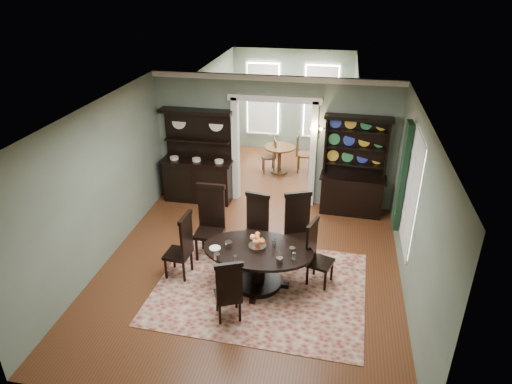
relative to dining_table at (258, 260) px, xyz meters
The scene contains 19 objects.
room 1.13m from the dining_table, 124.95° to the left, with size 5.51×6.01×3.01m.
parlor 5.91m from the dining_table, 92.31° to the left, with size 3.51×3.50×3.01m.
doorway_trim 3.48m from the dining_table, 94.08° to the left, with size 2.08×0.25×2.57m.
right_window 2.95m from the dining_table, 26.42° to the left, with size 0.15×1.47×2.12m.
wall_sconce 3.50m from the dining_table, 77.16° to the left, with size 0.27×0.21×0.21m.
rug 0.52m from the dining_table, 52.85° to the right, with size 3.61×2.84×0.01m, color maroon.
dining_table is the anchor object (origin of this frame).
centerpiece 0.30m from the dining_table, 118.90° to the left, with size 1.52×0.98×0.25m.
chair_far_left 1.38m from the dining_table, 142.28° to the left, with size 0.56×0.51×1.45m.
chair_far_mid 1.03m from the dining_table, 102.42° to the left, with size 0.53×0.51×1.26m.
chair_far_right 1.15m from the dining_table, 58.40° to the left, with size 0.65×0.63×1.37m.
chair_end_left 1.37m from the dining_table, behind, with size 0.48×0.50×1.27m.
chair_end_right 1.01m from the dining_table, 16.69° to the left, with size 0.54×0.55×1.20m.
chair_near 1.03m from the dining_table, 105.86° to the right, with size 0.55×0.54×1.15m.
sideboard 3.64m from the dining_table, 123.34° to the left, with size 1.67×0.59×2.20m.
welsh_dresser 3.45m from the dining_table, 62.37° to the left, with size 1.47×0.60×2.25m.
parlor_table 4.95m from the dining_table, 93.68° to the left, with size 0.82×0.82×0.76m.
parlor_chair_left 4.98m from the dining_table, 96.37° to the left, with size 0.43×0.42×0.93m.
parlor_chair_right 5.14m from the dining_table, 87.05° to the left, with size 0.44×0.44×1.05m.
Camera 1 is at (1.41, -6.72, 5.07)m, focal length 32.00 mm.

